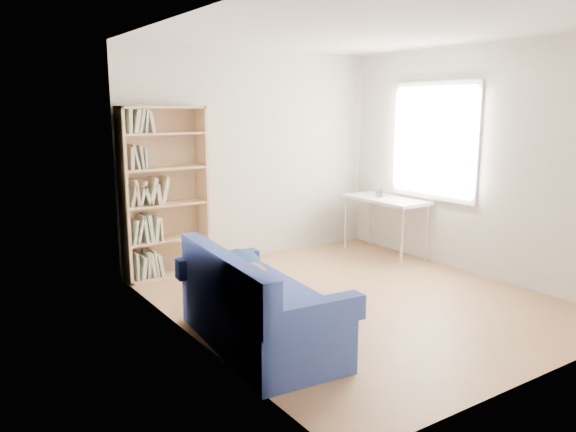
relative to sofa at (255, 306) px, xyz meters
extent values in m
plane|color=#9F6F47|center=(1.38, 0.36, -0.32)|extent=(4.00, 4.00, 0.00)
cube|color=silver|center=(1.38, 2.36, 0.98)|extent=(3.50, 0.04, 2.60)
cube|color=silver|center=(1.38, -1.64, 0.98)|extent=(3.50, 0.04, 2.60)
cube|color=silver|center=(-0.37, 0.36, 0.98)|extent=(0.04, 4.00, 2.60)
cube|color=silver|center=(3.13, 0.36, 0.98)|extent=(0.04, 4.00, 2.60)
cube|color=white|center=(1.38, 0.36, 2.28)|extent=(3.50, 4.00, 0.04)
cube|color=white|center=(3.12, 0.96, 1.18)|extent=(0.01, 1.20, 1.30)
cube|color=navy|center=(0.03, -0.03, -0.11)|extent=(0.91, 1.70, 0.41)
cube|color=navy|center=(-0.28, -0.03, 0.29)|extent=(0.29, 1.64, 0.40)
cube|color=navy|center=(0.03, 0.71, 0.18)|extent=(0.78, 0.21, 0.18)
cube|color=navy|center=(0.03, -0.78, 0.18)|extent=(0.78, 0.21, 0.18)
cube|color=navy|center=(0.05, -0.03, 0.11)|extent=(0.89, 1.57, 0.05)
ellipsoid|color=#2C5290|center=(0.08, 0.40, 0.24)|extent=(0.38, 0.42, 0.28)
ellipsoid|color=#B54014|center=(0.08, 0.16, 0.22)|extent=(0.33, 0.47, 0.17)
ellipsoid|color=silver|center=(0.14, 0.29, 0.20)|extent=(0.18, 0.21, 0.11)
ellipsoid|color=#341E0E|center=(0.05, 0.11, 0.26)|extent=(0.18, 0.24, 0.08)
sphere|color=#B54014|center=(0.10, 0.47, 0.26)|extent=(0.15, 0.15, 0.15)
cone|color=#B54014|center=(0.08, 0.51, 0.33)|extent=(0.07, 0.07, 0.07)
cone|color=#B54014|center=(0.08, 0.43, 0.33)|extent=(0.07, 0.08, 0.07)
cylinder|color=#2BD73C|center=(0.09, 0.39, 0.24)|extent=(0.12, 0.07, 0.12)
cylinder|color=#341E0E|center=(0.06, -0.08, 0.18)|extent=(0.06, 0.17, 0.06)
cube|color=tan|center=(-0.34, 2.19, 0.64)|extent=(0.03, 0.30, 1.92)
cube|color=tan|center=(0.59, 2.19, 0.64)|extent=(0.03, 0.30, 1.92)
cube|color=tan|center=(0.12, 2.19, 1.59)|extent=(0.96, 0.30, 0.03)
cube|color=tan|center=(0.12, 2.19, -0.30)|extent=(0.96, 0.30, 0.03)
cube|color=tan|center=(0.12, 2.33, 0.64)|extent=(0.96, 0.02, 1.92)
cube|color=white|center=(2.84, 1.50, 0.41)|extent=(0.53, 1.16, 0.04)
cylinder|color=silver|center=(3.06, 2.03, 0.04)|extent=(0.04, 0.04, 0.71)
cylinder|color=silver|center=(3.06, 0.97, 0.04)|extent=(0.04, 0.04, 0.71)
cylinder|color=silver|center=(2.63, 2.03, 0.04)|extent=(0.04, 0.04, 0.71)
cylinder|color=silver|center=(2.63, 0.97, 0.04)|extent=(0.04, 0.04, 0.71)
cylinder|color=white|center=(2.83, 1.60, 0.48)|extent=(0.09, 0.09, 0.10)
camera|label=1|loc=(-2.17, -3.75, 1.60)|focal=35.00mm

